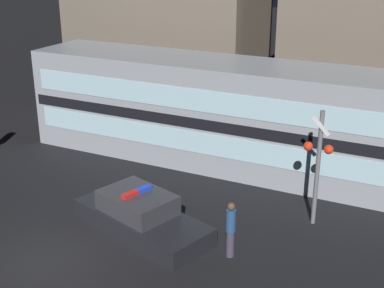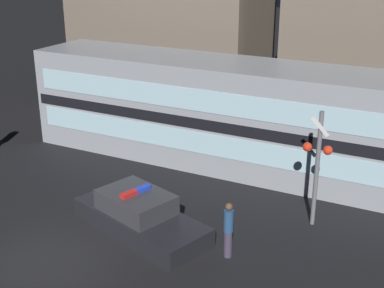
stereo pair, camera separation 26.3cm
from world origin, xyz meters
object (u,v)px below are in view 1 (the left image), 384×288
(train, at_px, (231,115))
(pedestrian, at_px, (231,229))
(police_car, at_px, (141,216))
(crossing_signal_near, at_px, (318,160))

(train, height_order, pedestrian, train)
(train, bearing_deg, police_car, -94.10)
(police_car, relative_size, pedestrian, 2.93)
(police_car, xyz_separation_m, crossing_signal_near, (4.54, 2.67, 1.65))
(train, relative_size, pedestrian, 10.03)
(train, distance_m, pedestrian, 6.69)
(train, height_order, crossing_signal_near, train)
(train, xyz_separation_m, police_car, (-0.43, -5.95, -1.53))
(pedestrian, distance_m, crossing_signal_near, 3.46)
(police_car, bearing_deg, train, 103.51)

